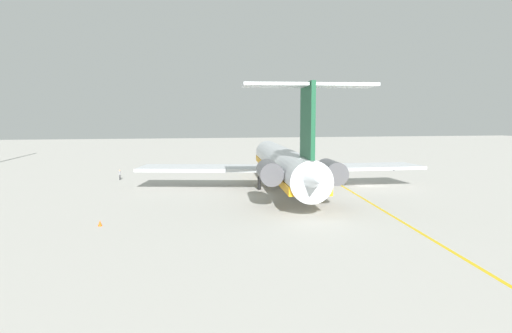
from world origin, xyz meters
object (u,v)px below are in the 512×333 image
safety_cone_nose (151,169)px  safety_cone_wingtip (100,223)px  main_jetliner (284,163)px  ground_crew_near_tail (394,165)px  ground_crew_near_nose (120,173)px

safety_cone_nose → safety_cone_wingtip: (-46.57, 4.04, 0.00)m
main_jetliner → safety_cone_wingtip: main_jetliner is taller
ground_crew_near_tail → ground_crew_near_nose: bearing=-11.4°
ground_crew_near_nose → safety_cone_nose: ground_crew_near_nose is taller
main_jetliner → ground_crew_near_tail: size_ratio=27.22×
main_jetliner → safety_cone_nose: (28.61, 19.01, -3.49)m
main_jetliner → safety_cone_nose: 34.52m
ground_crew_near_nose → safety_cone_wingtip: bearing=167.5°
safety_cone_wingtip → safety_cone_nose: bearing=-5.0°
main_jetliner → ground_crew_near_tail: bearing=-49.1°
ground_crew_near_tail → safety_cone_wingtip: 61.83m
ground_crew_near_tail → safety_cone_wingtip: bearing=21.5°
main_jetliner → safety_cone_nose: main_jetliner is taller
main_jetliner → ground_crew_near_tail: (17.91, -27.30, -2.66)m
ground_crew_near_nose → ground_crew_near_tail: ground_crew_near_tail is taller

